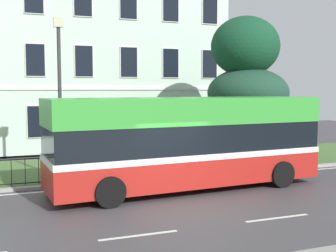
{
  "coord_description": "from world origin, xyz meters",
  "views": [
    {
      "loc": [
        -4.91,
        -11.51,
        3.54
      ],
      "look_at": [
        1.34,
        5.02,
        2.03
      ],
      "focal_mm": 45.63,
      "sensor_mm": 36.0,
      "label": 1
    }
  ],
  "objects_px": {
    "single_decker_bus": "(188,141)",
    "evergreen_tree": "(246,106)",
    "georgian_townhouse": "(90,49)",
    "street_lamp_post": "(60,86)",
    "litter_bin": "(193,155)"
  },
  "relations": [
    {
      "from": "single_decker_bus",
      "to": "evergreen_tree",
      "type": "bearing_deg",
      "value": 37.07
    },
    {
      "from": "evergreen_tree",
      "to": "street_lamp_post",
      "type": "distance_m",
      "value": 9.24
    },
    {
      "from": "georgian_townhouse",
      "to": "single_decker_bus",
      "type": "bearing_deg",
      "value": -86.84
    },
    {
      "from": "single_decker_bus",
      "to": "litter_bin",
      "type": "bearing_deg",
      "value": 58.53
    },
    {
      "from": "evergreen_tree",
      "to": "litter_bin",
      "type": "relative_size",
      "value": 6.41
    },
    {
      "from": "single_decker_bus",
      "to": "street_lamp_post",
      "type": "distance_m",
      "value": 5.34
    },
    {
      "from": "street_lamp_post",
      "to": "georgian_townhouse",
      "type": "bearing_deg",
      "value": 73.97
    },
    {
      "from": "georgian_townhouse",
      "to": "single_decker_bus",
      "type": "xyz_separation_m",
      "value": [
        0.79,
        -14.29,
        -4.46
      ]
    },
    {
      "from": "litter_bin",
      "to": "single_decker_bus",
      "type": "bearing_deg",
      "value": -117.63
    },
    {
      "from": "evergreen_tree",
      "to": "single_decker_bus",
      "type": "height_order",
      "value": "evergreen_tree"
    },
    {
      "from": "evergreen_tree",
      "to": "single_decker_bus",
      "type": "distance_m",
      "value": 6.69
    },
    {
      "from": "street_lamp_post",
      "to": "litter_bin",
      "type": "bearing_deg",
      "value": 1.55
    },
    {
      "from": "georgian_townhouse",
      "to": "street_lamp_post",
      "type": "bearing_deg",
      "value": -106.03
    },
    {
      "from": "single_decker_bus",
      "to": "street_lamp_post",
      "type": "relative_size",
      "value": 1.63
    },
    {
      "from": "street_lamp_post",
      "to": "evergreen_tree",
      "type": "bearing_deg",
      "value": 9.25
    }
  ]
}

